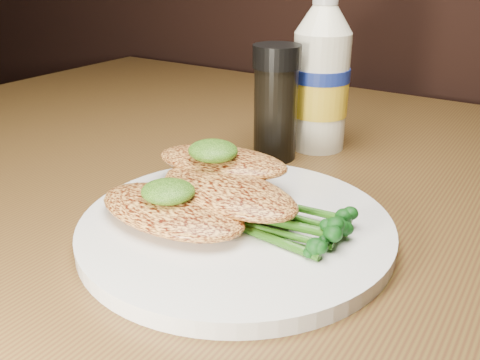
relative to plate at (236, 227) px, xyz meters
The scene contains 9 objects.
plate is the anchor object (origin of this frame).
chicken_front 0.06m from the plate, 142.78° to the right, with size 0.14×0.08×0.02m, color #EEA64C.
chicken_mid 0.03m from the plate, 148.95° to the left, with size 0.14×0.07×0.02m, color #EEA64C.
chicken_back 0.08m from the plate, 134.65° to the left, with size 0.13×0.07×0.02m, color #EEA64C.
pesto_front 0.07m from the plate, 144.01° to the right, with size 0.04×0.04×0.02m, color #123307.
pesto_back 0.08m from the plate, 144.93° to the left, with size 0.05×0.04×0.02m, color #123307.
broccolini_bundle 0.04m from the plate, 10.92° to the left, with size 0.13×0.10×0.02m, color #245612, non-canonical shape.
mayo_bottle 0.25m from the plate, 98.75° to the left, with size 0.07×0.07×0.19m, color white, non-canonical shape.
pepper_grinder 0.19m from the plate, 109.48° to the left, with size 0.05×0.05×0.13m, color black, non-canonical shape.
Camera 1 is at (0.27, 0.58, 0.97)m, focal length 38.38 mm.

